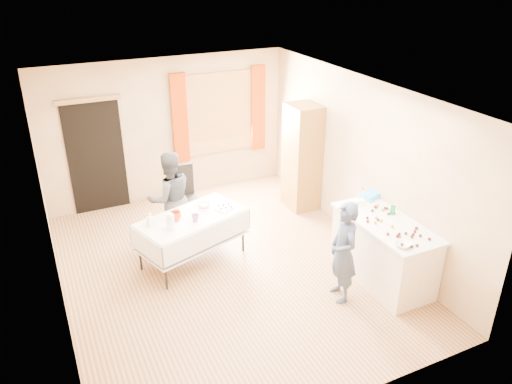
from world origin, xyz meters
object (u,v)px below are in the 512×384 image
cabinet (302,157)px  woman (170,198)px  party_table (192,234)px  chair (186,209)px  girl (343,252)px  counter (383,250)px

cabinet → woman: (-2.47, -0.21, -0.19)m
cabinet → party_table: bearing=-159.2°
chair → girl: 3.07m
counter → chair: (-2.02, 2.66, -0.14)m
girl → party_table: bearing=-128.1°
girl → woman: bearing=-135.5°
chair → woman: 0.70m
cabinet → chair: size_ratio=1.83×
cabinet → girl: 2.74m
cabinet → party_table: cabinet is taller
counter → party_table: counter is taller
counter → woman: bearing=136.5°
chair → girl: bearing=-64.9°
party_table → counter: bearing=-53.0°
woman → counter: bearing=134.6°
party_table → girl: girl is taller
cabinet → woman: 2.49m
counter → girl: bearing=-170.8°
cabinet → girl: size_ratio=1.35×
counter → chair: bearing=127.2°
woman → girl: bearing=122.1°
party_table → cabinet: bearing=2.5°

